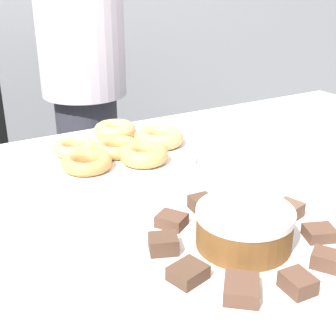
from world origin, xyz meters
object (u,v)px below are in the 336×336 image
person_standing (84,81)px  frosted_cake (244,227)px  plate_cake (243,247)px  plate_donuts (118,155)px

person_standing → frosted_cake: bearing=-97.2°
person_standing → plate_cake: bearing=-97.2°
plate_donuts → frosted_cake: (0.01, -0.48, 0.04)m
plate_donuts → frosted_cake: size_ratio=2.46×
plate_donuts → person_standing: bearing=76.6°
person_standing → plate_cake: 1.15m
plate_cake → frosted_cake: size_ratio=2.35×
person_standing → plate_donuts: size_ratio=3.89×
person_standing → plate_cake: person_standing is taller
person_standing → plate_donuts: (-0.16, -0.66, -0.04)m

